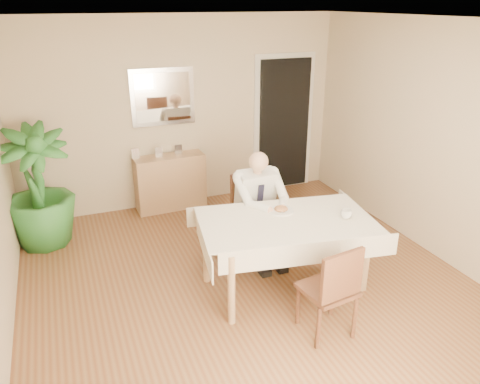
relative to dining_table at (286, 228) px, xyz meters
name	(u,v)px	position (x,y,z in m)	size (l,w,h in m)	color
room	(254,170)	(-0.34, 0.04, 0.63)	(5.00, 5.02, 2.60)	brown
window	(470,310)	(-0.34, -2.43, 0.78)	(1.34, 0.04, 1.44)	beige
doorway	(284,125)	(1.21, 2.50, 0.33)	(0.96, 0.07, 2.10)	beige
mirror	(163,97)	(-0.60, 2.51, 0.88)	(0.86, 0.04, 0.76)	silver
dining_table	(286,228)	(0.00, 0.00, 0.00)	(1.87, 1.29, 0.75)	#9A704C
chair_far	(251,208)	(0.00, 0.88, -0.15)	(0.45, 0.45, 0.91)	#412517
chair_near	(333,287)	(0.02, -0.86, -0.17)	(0.48, 0.48, 0.89)	#412517
seated_man	(262,203)	(0.00, 0.59, 0.02)	(0.48, 0.72, 1.24)	silver
plate	(281,211)	(0.04, 0.20, 0.09)	(0.26, 0.26, 0.02)	white
food	(281,209)	(0.04, 0.20, 0.11)	(0.14, 0.14, 0.06)	brown
knife	(287,211)	(0.08, 0.14, 0.11)	(0.01, 0.01, 0.13)	silver
fork	(280,212)	(0.00, 0.14, 0.11)	(0.01, 0.01, 0.13)	silver
coffee_mug	(346,214)	(0.57, -0.18, 0.13)	(0.11, 0.11, 0.09)	white
sideboard	(170,182)	(-0.60, 2.36, -0.28)	(0.96, 0.33, 0.77)	#9A704C
photo_frame_left	(135,153)	(-1.04, 2.43, 0.17)	(0.10, 0.02, 0.14)	silver
photo_frame_center	(159,152)	(-0.74, 2.36, 0.17)	(0.10, 0.02, 0.14)	silver
photo_frame_right	(178,150)	(-0.46, 2.38, 0.17)	(0.10, 0.02, 0.14)	silver
potted_palm	(37,188)	(-2.29, 1.89, 0.06)	(0.81, 0.81, 1.45)	#245E22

